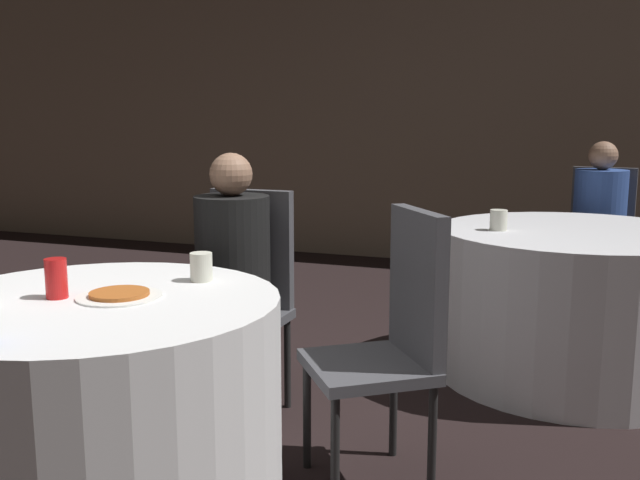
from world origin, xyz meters
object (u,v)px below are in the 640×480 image
Objects in this scene: table_near at (103,413)px; table_far at (572,302)px; chair_near_north at (244,284)px; pizza_plate_near at (119,295)px; chair_far_north at (600,232)px; person_blue_shirt at (596,236)px; soda_can_red at (56,278)px; person_black_shirt at (225,293)px; chair_near_northeast at (395,326)px.

table_near is 0.83× the size of table_far.
chair_near_north reaches higher than pizza_plate_near.
chair_near_north is 2.52m from chair_far_north.
soda_can_red is at bearing 68.32° from person_blue_shirt.
pizza_plate_near is (0.04, -0.76, 0.18)m from person_black_shirt.
chair_near_northeast is (0.77, -0.39, 0.00)m from chair_near_north.
chair_near_north is at bearing 92.63° from pizza_plate_near.
chair_far_north is at bearing 83.04° from table_far.
person_black_shirt is at bearing 61.76° from person_blue_shirt.
chair_near_northeast is 2.54m from chair_far_north.
chair_near_north is 0.85× the size of person_black_shirt.
chair_far_north is 0.85× the size of person_blue_shirt.
person_black_shirt reaches higher than soda_can_red.
chair_near_north is at bearing 89.40° from table_near.
chair_far_north is 0.18m from person_blue_shirt.
person_blue_shirt is at bearing 83.04° from table_far.
chair_near_north is 1.04m from soda_can_red.
person_blue_shirt is at bearing 62.98° from table_near.
person_blue_shirt is 3.15m from pizza_plate_near.
pizza_plate_near is 0.19m from soda_can_red.
person_black_shirt is at bearing 89.40° from table_near.
chair_near_northeast is at bearing 164.95° from person_black_shirt.
table_near is at bearing 90.00° from person_black_shirt.
pizza_plate_near reaches higher than table_near.
chair_near_northeast is 0.93m from pizza_plate_near.
pizza_plate_near is (-0.73, -0.54, 0.18)m from chair_near_northeast.
chair_far_north reaches higher than table_far.
person_blue_shirt reaches higher than chair_near_northeast.
pizza_plate_near is 2.13× the size of soda_can_red.
person_blue_shirt is (0.11, 0.91, 0.20)m from table_far.
chair_near_north is at bearing -90.00° from person_black_shirt.
pizza_plate_near is at bearing 22.75° from soda_can_red.
chair_near_northeast reaches higher than table_near.
person_black_shirt is at bearing 63.55° from chair_far_north.
table_near and table_far have the same top height.
person_blue_shirt is (1.46, 2.85, 0.20)m from table_near.
chair_far_north is 3.72× the size of pizza_plate_near.
table_far is 1.77m from person_black_shirt.
table_far is at bearing 55.35° from table_near.
chair_near_northeast reaches higher than table_far.
pizza_plate_near reaches higher than table_far.
table_near is 0.83m from person_black_shirt.
person_black_shirt is at bearing -139.46° from table_far.
pizza_plate_near is at bearing 38.62° from table_near.
chair_near_north is 7.93× the size of soda_can_red.
chair_near_northeast is 0.85× the size of person_blue_shirt.
person_black_shirt reaches higher than pizza_plate_near.
table_far is 1.39× the size of chair_near_northeast.
table_far is at bearing -143.45° from chair_near_north.
pizza_plate_near is at bearing 93.23° from chair_near_north.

